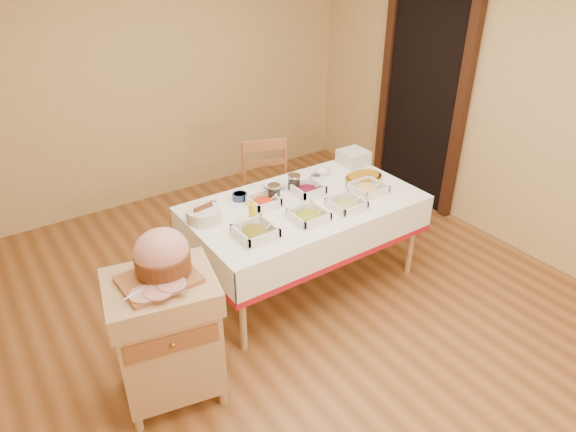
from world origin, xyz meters
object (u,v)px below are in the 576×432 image
Objects in this scene: preserve_jar_right at (294,183)px; mustard_bottle at (253,212)px; ham_on_board at (162,257)px; bread_basket at (204,214)px; plate_stack at (353,157)px; preserve_jar_left at (274,193)px; butcher_cart at (167,332)px; dining_chair at (269,196)px; brass_platter at (364,177)px; dining_table at (304,220)px.

preserve_jar_right is 0.59m from mustard_bottle.
bread_basket is (0.57, 0.65, -0.21)m from ham_on_board.
bread_basket is 1.57m from plate_stack.
preserve_jar_left is at bearing 31.58° from mustard_bottle.
butcher_cart is 0.97m from bread_basket.
dining_chair reaches higher than preserve_jar_right.
dining_chair is 0.84m from plate_stack.
ham_on_board is at bearing -151.70° from preserve_jar_left.
bread_basket is (0.61, 0.69, 0.30)m from butcher_cart.
dining_table is at bearing -176.42° from brass_platter.
brass_platter is (0.57, -0.60, 0.27)m from dining_chair.
bread_basket is at bearing 48.34° from butcher_cart.
dining_table is 1.48m from ham_on_board.
dining_chair is 1.01m from bread_basket.
mustard_bottle is at bearing -176.29° from dining_table.
dining_table is 0.54m from mustard_bottle.
preserve_jar_right is 0.52× the size of bread_basket.
ham_on_board is 1.56m from preserve_jar_right.
plate_stack is 0.67× the size of brass_platter.
bread_basket is 1.43m from brass_platter.
dining_chair reaches higher than plate_stack.
preserve_jar_right reaches higher than dining_table.
dining_table is 0.82m from bread_basket.
butcher_cart is at bearing -131.66° from bread_basket.
preserve_jar_right reaches higher than butcher_cart.
mustard_bottle is 1.33m from plate_stack.
bread_basket is at bearing 166.61° from dining_table.
ham_on_board is 1.94× the size of plate_stack.
preserve_jar_left is 0.52× the size of bread_basket.
butcher_cart and plate_stack have the same top height.
preserve_jar_right is (1.39, 0.68, -0.19)m from ham_on_board.
preserve_jar_left reaches higher than bread_basket.
brass_platter is at bearing -5.75° from bread_basket.
preserve_jar_left is (-0.18, 0.16, 0.22)m from dining_table.
ham_on_board is at bearing -153.85° from preserve_jar_right.
preserve_jar_left is (1.16, 0.62, -0.19)m from ham_on_board.
ham_on_board is at bearing -152.93° from mustard_bottle.
preserve_jar_right is 0.39× the size of brass_platter.
dining_chair reaches higher than dining_table.
dining_table is at bearing -41.40° from preserve_jar_left.
preserve_jar_right reaches higher than bread_basket.
dining_table is 7.88× the size of plate_stack.
dining_chair is 0.53m from preserve_jar_right.
dining_chair is 0.94m from mustard_bottle.
brass_platter reaches higher than dining_table.
ham_on_board is (-1.34, -0.47, 0.42)m from dining_table.
ham_on_board reaches higher than bread_basket.
butcher_cart is 1.64m from preserve_jar_right.
mustard_bottle is (-0.31, -0.19, 0.02)m from preserve_jar_left.
butcher_cart is 6.67× the size of preserve_jar_left.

